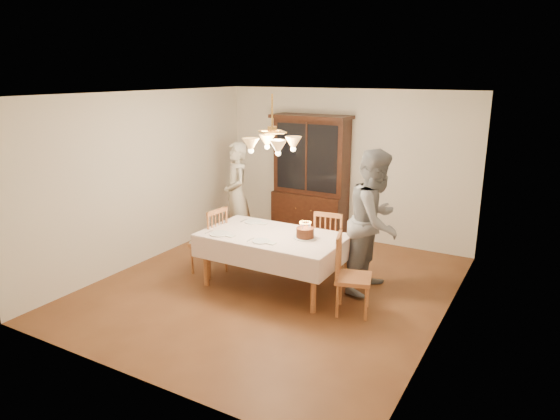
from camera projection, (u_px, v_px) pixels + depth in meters
The scene contains 14 objects.
ground at pixel (273, 286), 6.90m from camera, with size 5.00×5.00×0.00m, color #5A3019.
room_shell at pixel (272, 174), 6.47m from camera, with size 5.00×5.00×5.00m.
dining_table at pixel (273, 240), 6.71m from camera, with size 1.90×1.10×0.76m.
china_hutch at pixel (311, 179), 8.77m from camera, with size 1.38×0.54×2.16m.
chair_far_side at pixel (331, 247), 7.13m from camera, with size 0.49×0.47×1.00m.
chair_left_end at pixel (209, 244), 7.24m from camera, with size 0.46×0.48×1.00m.
chair_right_end at pixel (352, 279), 6.04m from camera, with size 0.53×0.54×1.00m.
elderly_woman at pixel (237, 194), 8.37m from camera, with size 0.64×0.42×1.76m, color beige.
adult_in_grey at pixel (375, 222), 6.57m from camera, with size 0.93×0.73×1.92m, color slate.
birthday_cake at pixel (305, 233), 6.52m from camera, with size 0.30×0.30×0.22m.
place_setting_near_left at pixel (220, 234), 6.69m from camera, with size 0.42×0.27×0.02m.
place_setting_near_right at pixel (262, 241), 6.39m from camera, with size 0.37×0.23×0.02m.
place_setting_far_left at pixel (254, 222), 7.22m from camera, with size 0.39×0.25×0.02m.
chandelier at pixel (272, 144), 6.37m from camera, with size 0.62×0.62×0.73m.
Camera 1 is at (3.23, -5.48, 2.86)m, focal length 32.00 mm.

